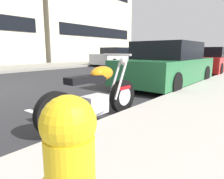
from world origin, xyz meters
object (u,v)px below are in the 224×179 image
(parked_motorcycle, at_px, (96,97))
(car_opposite_curb, at_px, (118,57))
(parked_car_near_corner, at_px, (208,61))
(parked_car_behind_motorcycle, at_px, (167,65))

(parked_motorcycle, relative_size, car_opposite_curb, 0.45)
(parked_car_near_corner, distance_m, car_opposite_curb, 7.34)
(car_opposite_curb, bearing_deg, parked_car_behind_motorcycle, 48.10)
(car_opposite_curb, bearing_deg, parked_car_near_corner, 79.60)
(parked_motorcycle, distance_m, parked_car_behind_motorcycle, 4.28)
(parked_motorcycle, bearing_deg, parked_car_behind_motorcycle, 10.67)
(parked_car_near_corner, bearing_deg, car_opposite_curb, 75.39)
(parked_car_behind_motorcycle, relative_size, parked_car_near_corner, 0.92)
(parked_car_behind_motorcycle, height_order, car_opposite_curb, parked_car_behind_motorcycle)
(parked_motorcycle, bearing_deg, car_opposite_curb, 37.75)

